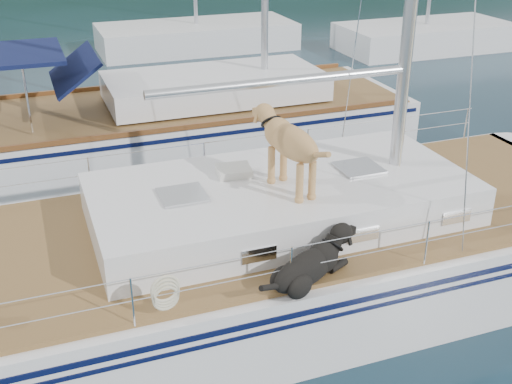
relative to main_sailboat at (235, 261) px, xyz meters
name	(u,v)px	position (x,y,z in m)	size (l,w,h in m)	color
ground	(229,302)	(-0.10, 0.01, -0.68)	(120.00, 120.00, 0.00)	black
main_sailboat	(235,261)	(0.00, 0.00, 0.00)	(12.00, 4.06, 14.01)	white
neighbor_sailboat	(169,126)	(0.50, 6.09, -0.06)	(11.00, 3.50, 13.30)	white
bg_boat_center	(197,37)	(3.90, 16.01, -0.23)	(7.20, 3.00, 11.65)	white
bg_boat_east	(425,37)	(11.90, 13.01, -0.23)	(6.40, 3.00, 11.65)	white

